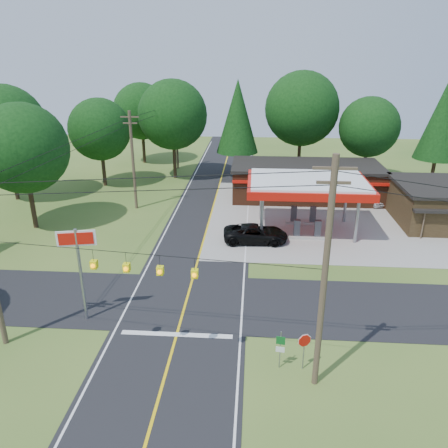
# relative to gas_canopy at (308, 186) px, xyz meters

# --- Properties ---
(ground) EXTENTS (120.00, 120.00, 0.00)m
(ground) POSITION_rel_gas_canopy_xyz_m (-9.00, -13.00, -4.27)
(ground) COLOR #3D6022
(ground) RESTS_ON ground
(main_highway) EXTENTS (8.00, 120.00, 0.02)m
(main_highway) POSITION_rel_gas_canopy_xyz_m (-9.00, -13.00, -4.26)
(main_highway) COLOR black
(main_highway) RESTS_ON ground
(cross_road) EXTENTS (70.00, 7.00, 0.02)m
(cross_road) POSITION_rel_gas_canopy_xyz_m (-9.00, -13.00, -4.25)
(cross_road) COLOR black
(cross_road) RESTS_ON ground
(lane_center_yellow) EXTENTS (0.15, 110.00, 0.00)m
(lane_center_yellow) POSITION_rel_gas_canopy_xyz_m (-9.00, -13.00, -4.24)
(lane_center_yellow) COLOR yellow
(lane_center_yellow) RESTS_ON main_highway
(gas_canopy) EXTENTS (10.60, 7.40, 4.88)m
(gas_canopy) POSITION_rel_gas_canopy_xyz_m (0.00, 0.00, 0.00)
(gas_canopy) COLOR gray
(gas_canopy) RESTS_ON ground
(convenience_store) EXTENTS (16.40, 7.55, 3.80)m
(convenience_store) POSITION_rel_gas_canopy_xyz_m (1.00, 9.98, -2.35)
(convenience_store) COLOR #562C18
(convenience_store) RESTS_ON ground
(utility_pole_near_right) EXTENTS (1.80, 0.30, 11.50)m
(utility_pole_near_right) POSITION_rel_gas_canopy_xyz_m (-1.50, -20.00, 1.69)
(utility_pole_near_right) COLOR #473828
(utility_pole_near_right) RESTS_ON ground
(utility_pole_far_left) EXTENTS (1.80, 0.30, 10.00)m
(utility_pole_far_left) POSITION_rel_gas_canopy_xyz_m (-17.00, 5.00, 0.93)
(utility_pole_far_left) COLOR #473828
(utility_pole_far_left) RESTS_ON ground
(utility_pole_north) EXTENTS (0.30, 0.30, 9.50)m
(utility_pole_north) POSITION_rel_gas_canopy_xyz_m (-15.50, 22.00, 0.48)
(utility_pole_north) COLOR #473828
(utility_pole_north) RESTS_ON ground
(overhead_beacons) EXTENTS (17.04, 2.04, 1.03)m
(overhead_beacons) POSITION_rel_gas_canopy_xyz_m (-10.00, -19.00, 1.95)
(overhead_beacons) COLOR black
(overhead_beacons) RESTS_ON ground
(treeline_backdrop) EXTENTS (70.27, 51.59, 13.30)m
(treeline_backdrop) POSITION_rel_gas_canopy_xyz_m (-8.18, 11.01, 3.22)
(treeline_backdrop) COLOR #332316
(treeline_backdrop) RESTS_ON ground
(suv_car) EXTENTS (5.75, 5.75, 1.53)m
(suv_car) POSITION_rel_gas_canopy_xyz_m (-4.50, -2.94, -3.50)
(suv_car) COLOR black
(suv_car) RESTS_ON ground
(sedan_car) EXTENTS (4.42, 4.42, 1.19)m
(sedan_car) POSITION_rel_gas_canopy_xyz_m (8.00, 8.00, -3.67)
(sedan_car) COLOR white
(sedan_car) RESTS_ON ground
(big_stop_sign) EXTENTS (2.19, 0.54, 5.96)m
(big_stop_sign) POSITION_rel_gas_canopy_xyz_m (-14.79, -15.38, 0.08)
(big_stop_sign) COLOR gray
(big_stop_sign) RESTS_ON ground
(octagonal_stop_sign) EXTENTS (0.71, 0.31, 2.13)m
(octagonal_stop_sign) POSITION_rel_gas_canopy_xyz_m (-2.00, -19.01, -2.70)
(octagonal_stop_sign) COLOR gray
(octagonal_stop_sign) RESTS_ON ground
(route_sign_post) EXTENTS (0.45, 0.12, 2.22)m
(route_sign_post) POSITION_rel_gas_canopy_xyz_m (-3.20, -19.02, -2.94)
(route_sign_post) COLOR gray
(route_sign_post) RESTS_ON ground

